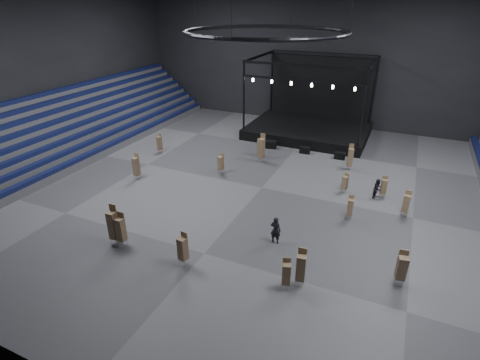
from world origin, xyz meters
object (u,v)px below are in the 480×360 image
at_px(chair_stack_7, 350,157).
at_px(chair_stack_11, 402,267).
at_px(flight_case_mid, 305,150).
at_px(chair_stack_12, 136,166).
at_px(chair_stack_15, 301,267).
at_px(chair_stack_9, 262,148).
at_px(chair_stack_10, 121,229).
at_px(chair_stack_3, 183,248).
at_px(chair_stack_0, 221,163).
at_px(chair_stack_2, 286,273).
at_px(chair_stack_4, 350,207).
at_px(chair_stack_5, 113,224).
at_px(chair_stack_8, 406,203).
at_px(crew_member, 378,188).
at_px(flight_case_right, 340,156).
at_px(chair_stack_1, 159,143).
at_px(chair_stack_6, 384,186).
at_px(chair_stack_14, 259,147).
at_px(flight_case_left, 271,144).
at_px(man_center, 276,230).
at_px(chair_stack_13, 345,182).
at_px(stage, 310,122).

distance_m(chair_stack_7, chair_stack_11, 16.47).
xyz_separation_m(flight_case_mid, chair_stack_12, (-12.49, -12.70, 0.96)).
bearing_deg(chair_stack_15, chair_stack_9, 109.13).
bearing_deg(chair_stack_10, chair_stack_3, -2.66).
relative_size(chair_stack_0, chair_stack_9, 0.69).
distance_m(chair_stack_2, chair_stack_4, 9.45).
bearing_deg(chair_stack_7, chair_stack_11, -88.29).
bearing_deg(chair_stack_9, chair_stack_12, -129.46).
bearing_deg(chair_stack_2, chair_stack_4, 57.31).
relative_size(flight_case_mid, chair_stack_5, 0.37).
height_order(chair_stack_8, crew_member, chair_stack_8).
xyz_separation_m(flight_case_right, crew_member, (4.46, -7.19, 0.48)).
bearing_deg(chair_stack_8, chair_stack_10, -139.32).
distance_m(flight_case_mid, chair_stack_1, 15.77).
bearing_deg(chair_stack_15, chair_stack_3, -179.95).
relative_size(chair_stack_6, chair_stack_14, 1.01).
height_order(chair_stack_12, chair_stack_15, chair_stack_12).
xyz_separation_m(flight_case_left, chair_stack_0, (-2.05, -8.32, 0.67)).
relative_size(flight_case_right, chair_stack_10, 0.44).
height_order(flight_case_mid, chair_stack_1, chair_stack_1).
xyz_separation_m(chair_stack_12, chair_stack_14, (8.27, 9.94, -0.28)).
xyz_separation_m(chair_stack_6, man_center, (-6.11, -9.92, -0.03)).
bearing_deg(chair_stack_1, chair_stack_11, -6.90).
bearing_deg(chair_stack_14, chair_stack_8, -48.66).
distance_m(chair_stack_3, chair_stack_9, 17.56).
xyz_separation_m(chair_stack_3, chair_stack_10, (-4.87, 0.00, 0.09)).
xyz_separation_m(chair_stack_4, chair_stack_15, (-1.38, -8.61, 0.25)).
height_order(chair_stack_5, chair_stack_7, chair_stack_5).
relative_size(chair_stack_7, man_center, 1.30).
bearing_deg(chair_stack_6, flight_case_left, 138.70).
bearing_deg(chair_stack_8, chair_stack_3, -130.07).
bearing_deg(man_center, chair_stack_4, -126.19).
xyz_separation_m(flight_case_left, flight_case_right, (7.70, -0.01, -0.05)).
height_order(chair_stack_6, chair_stack_14, chair_stack_6).
bearing_deg(chair_stack_13, chair_stack_10, -110.99).
xyz_separation_m(flight_case_mid, chair_stack_8, (10.54, -9.46, 0.77)).
distance_m(chair_stack_10, chair_stack_11, 17.80).
relative_size(chair_stack_9, crew_member, 1.75).
relative_size(chair_stack_7, chair_stack_15, 1.05).
xyz_separation_m(chair_stack_3, chair_stack_9, (-1.57, 17.49, 0.29)).
relative_size(flight_case_left, flight_case_mid, 1.17).
xyz_separation_m(chair_stack_8, chair_stack_11, (0.11, -8.44, 0.12)).
relative_size(flight_case_right, chair_stack_0, 0.54).
bearing_deg(stage, chair_stack_6, -53.94).
xyz_separation_m(flight_case_right, chair_stack_14, (-8.01, -2.70, 0.67)).
bearing_deg(chair_stack_15, stage, 94.45).
height_order(flight_case_left, chair_stack_10, chair_stack_10).
bearing_deg(chair_stack_11, chair_stack_6, 89.07).
distance_m(chair_stack_9, crew_member, 12.16).
relative_size(chair_stack_3, chair_stack_4, 1.15).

